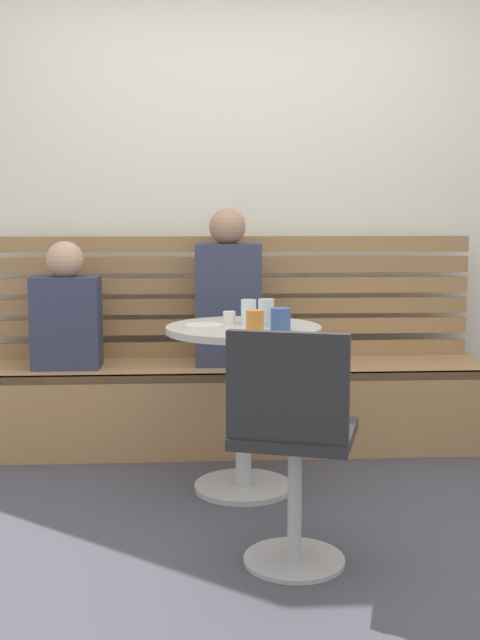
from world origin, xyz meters
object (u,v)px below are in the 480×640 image
Objects in this scene: cup_glass_tall at (266,313)px; person_adult at (228,295)px; booth_bench at (232,405)px; white_chair at (292,440)px; cup_tumbler_orange at (255,322)px; cup_water_clear at (249,312)px; plate_small at (204,326)px; cup_mug_blue at (281,319)px; cup_espresso_small at (229,317)px; person_child_left at (66,312)px; cafe_table at (244,376)px.

person_adult is at bearing 101.00° from cup_glass_tall.
white_chair is at bearing -84.93° from booth_bench.
cup_water_clear is at bearing 90.85° from cup_tumbler_orange.
person_adult reaches higher than cup_glass_tall.
white_chair is 1.04× the size of person_adult.
plate_small is (-0.13, -0.71, -0.06)m from person_adult.
cup_water_clear reaches higher than plate_small.
person_adult reaches higher than cup_mug_blue.
cup_mug_blue is 0.95× the size of cup_tumbler_orange.
person_adult is at bearing 88.20° from cup_espresso_small.
cup_espresso_small is at bearing -91.80° from person_adult.
person_adult is (-0.02, 0.02, 0.59)m from booth_bench.
white_chair is 0.88m from plate_small.
booth_bench is 27.00× the size of cup_tumbler_orange.
booth_bench is at bearing 1.13° from person_child_left.
cup_glass_tall reaches higher than cup_mug_blue.
person_child_left reaches higher than cup_espresso_small.
white_chair reaches higher than plate_small.
cafe_table is 4.35× the size of plate_small.
cup_tumbler_orange is (0.07, -0.93, -0.02)m from person_adult.
cup_water_clear reaches higher than cup_espresso_small.
person_adult is 0.72m from cup_glass_tall.
cup_water_clear is 1.96× the size of cup_espresso_small.
cup_tumbler_orange reaches higher than booth_bench.
white_chair reaches higher than cafe_table.
cup_mug_blue is at bearing -21.06° from plate_small.
cup_tumbler_orange reaches higher than cup_espresso_small.
cup_mug_blue is at bearing -45.09° from cafe_table.
person_child_left is at bearing 146.56° from cup_water_clear.
cup_glass_tall is at bearing -11.22° from cafe_table.
cafe_table is 0.91× the size of person_adult.
cup_espresso_small is (-0.16, 0.10, -0.03)m from cup_glass_tall.
white_chair is 1.78m from person_child_left.
cup_mug_blue is 0.86× the size of cup_water_clear.
person_child_left is 6.85× the size of cup_mug_blue.
cup_espresso_small is at bearing 42.49° from plate_small.
cup_tumbler_orange is at bearing -85.72° from person_adult.
cup_glass_tall is at bearing 73.77° from cup_tumbler_orange.
plate_small is at bearing 132.04° from cup_tumbler_orange.
booth_bench is 1.07m from cup_tumbler_orange.
white_chair is at bearing -84.13° from person_adult.
cup_mug_blue is 1.70× the size of cup_espresso_small.
cafe_table is 0.87× the size of white_chair.
cafe_table is at bearing 134.91° from cup_mug_blue.
cup_glass_tall is (0.11, -0.68, 0.58)m from booth_bench.
cup_glass_tall is 1.20× the size of cup_tumbler_orange.
cup_glass_tall is at bearing -34.52° from person_child_left.
booth_bench is 0.84m from cup_water_clear.
cup_water_clear is at bearing -86.03° from booth_bench.
white_chair is 1.54m from person_adult.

